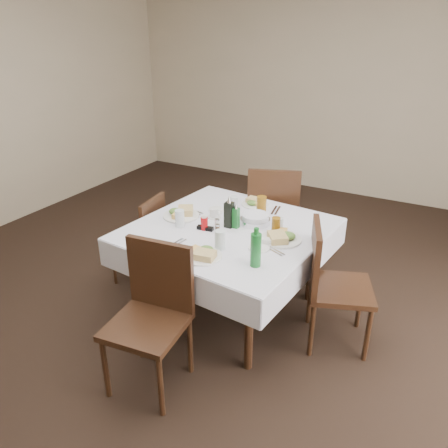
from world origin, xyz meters
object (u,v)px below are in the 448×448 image
oil_cruet_dark (229,214)px  green_bottle (256,249)px  chair_north (273,210)px  water_n (234,203)px  dining_table (228,236)px  water_e (279,225)px  coffee_mug (214,213)px  ketchup_bottle (204,223)px  oil_cruet_green (236,217)px  chair_east (329,278)px  water_w (180,218)px  chair_south (153,307)px  chair_west (145,234)px  water_s (220,240)px  bread_basket (255,219)px

oil_cruet_dark → green_bottle: size_ratio=0.96×
chair_north → oil_cruet_dark: (-0.02, -0.88, 0.29)m
water_n → oil_cruet_dark: (0.13, -0.33, 0.05)m
dining_table → water_n: size_ratio=12.87×
water_n → water_e: (0.51, -0.24, 0.00)m
coffee_mug → green_bottle: size_ratio=0.41×
ketchup_bottle → coffee_mug: 0.24m
chair_north → oil_cruet_green: bearing=-87.9°
chair_east → oil_cruet_green: (-0.78, 0.04, 0.31)m
dining_table → ketchup_bottle: size_ratio=12.83×
water_w → ketchup_bottle: (0.20, 0.04, -0.01)m
chair_south → water_w: bearing=110.8°
chair_west → water_n: (0.75, 0.31, 0.34)m
dining_table → water_s: water_s is taller
oil_cruet_dark → coffee_mug: (-0.19, 0.10, -0.08)m
chair_west → chair_north: bearing=43.8°
water_e → chair_north: bearing=114.7°
water_s → water_e: size_ratio=1.16×
dining_table → chair_south: bearing=-94.0°
chair_east → chair_west: 1.71m
chair_east → green_bottle: 0.67m
oil_cruet_green → coffee_mug: oil_cruet_green is taller
dining_table → oil_cruet_green: oil_cruet_green is taller
chair_south → chair_east: (0.89, 0.91, -0.02)m
chair_north → chair_south: size_ratio=1.04×
green_bottle → chair_west: bearing=160.1°
chair_west → water_s: size_ratio=5.91×
dining_table → ketchup_bottle: ketchup_bottle is taller
oil_cruet_green → oil_cruet_dark: bearing=-164.3°
chair_east → bread_basket: chair_east is taller
chair_north → water_s: 1.27m
dining_table → oil_cruet_dark: bearing=105.0°
chair_west → oil_cruet_green: (0.93, -0.01, 0.37)m
chair_east → green_bottle: green_bottle is taller
chair_west → oil_cruet_green: size_ratio=4.01×
water_s → ketchup_bottle: water_s is taller
coffee_mug → green_bottle: (0.63, -0.55, 0.08)m
chair_south → oil_cruet_green: bearing=83.4°
chair_north → chair_east: chair_north is taller
chair_west → water_s: 1.12m
water_s → water_w: bearing=159.0°
chair_south → bread_basket: (0.21, 1.09, 0.24)m
chair_south → oil_cruet_green: 1.00m
oil_cruet_green → water_e: bearing=13.1°
bread_basket → green_bottle: bearing=-65.0°
chair_south → water_e: chair_south is taller
chair_south → water_e: (0.44, 1.03, 0.26)m
water_s → coffee_mug: size_ratio=1.27×
water_e → green_bottle: size_ratio=0.44×
water_e → bread_basket: size_ratio=0.50×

